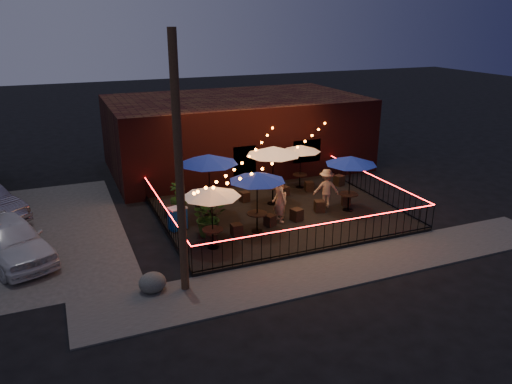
% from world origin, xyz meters
% --- Properties ---
extents(ground, '(110.00, 110.00, 0.00)m').
position_xyz_m(ground, '(0.00, 0.00, 0.00)').
color(ground, black).
rests_on(ground, ground).
extents(patio, '(10.00, 8.00, 0.15)m').
position_xyz_m(patio, '(0.00, 2.00, 0.07)').
color(patio, black).
rests_on(patio, ground).
extents(sidewalk, '(18.00, 2.50, 0.05)m').
position_xyz_m(sidewalk, '(0.00, -3.25, 0.03)').
color(sidewalk, '#3E3C39').
rests_on(sidewalk, ground).
extents(brick_building, '(14.00, 8.00, 4.00)m').
position_xyz_m(brick_building, '(1.00, 9.99, 2.00)').
color(brick_building, black).
rests_on(brick_building, ground).
extents(utility_pole, '(0.26, 0.26, 8.00)m').
position_xyz_m(utility_pole, '(-5.40, -2.60, 4.00)').
color(utility_pole, '#362816').
rests_on(utility_pole, ground).
extents(fence_front, '(10.00, 0.04, 1.04)m').
position_xyz_m(fence_front, '(0.00, -2.00, 0.66)').
color(fence_front, black).
rests_on(fence_front, patio).
extents(fence_left, '(0.04, 8.00, 1.04)m').
position_xyz_m(fence_left, '(-5.00, 2.00, 0.66)').
color(fence_left, black).
rests_on(fence_left, patio).
extents(fence_right, '(0.04, 8.00, 1.04)m').
position_xyz_m(fence_right, '(5.00, 2.00, 0.66)').
color(fence_right, black).
rests_on(fence_right, patio).
extents(festoon_lights, '(10.02, 8.72, 1.32)m').
position_xyz_m(festoon_lights, '(-1.01, 1.70, 2.52)').
color(festoon_lights, '#FF630E').
rests_on(festoon_lights, ground).
extents(cafe_table_0, '(2.78, 2.78, 2.37)m').
position_xyz_m(cafe_table_0, '(-3.72, -0.28, 2.31)').
color(cafe_table_0, black).
rests_on(cafe_table_0, patio).
extents(cafe_table_1, '(3.05, 3.05, 2.75)m').
position_xyz_m(cafe_table_1, '(-2.88, 2.73, 2.66)').
color(cafe_table_1, black).
rests_on(cafe_table_1, patio).
extents(cafe_table_2, '(2.45, 2.45, 2.47)m').
position_xyz_m(cafe_table_2, '(-1.63, 0.48, 2.41)').
color(cafe_table_2, black).
rests_on(cafe_table_2, patio).
extents(cafe_table_3, '(2.79, 2.79, 2.71)m').
position_xyz_m(cafe_table_3, '(0.22, 3.08, 2.62)').
color(cafe_table_3, black).
rests_on(cafe_table_3, patio).
extents(cafe_table_4, '(2.32, 2.32, 2.48)m').
position_xyz_m(cafe_table_4, '(2.98, 1.06, 2.41)').
color(cafe_table_4, black).
rests_on(cafe_table_4, patio).
extents(cafe_table_5, '(2.48, 2.48, 2.18)m').
position_xyz_m(cafe_table_5, '(2.44, 4.69, 2.14)').
color(cafe_table_5, black).
rests_on(cafe_table_5, patio).
extents(bistro_chair_0, '(0.38, 0.38, 0.40)m').
position_xyz_m(bistro_chair_0, '(-3.68, 0.01, 0.35)').
color(bistro_chair_0, black).
rests_on(bistro_chair_0, patio).
extents(bistro_chair_1, '(0.41, 0.41, 0.48)m').
position_xyz_m(bistro_chair_1, '(-2.55, 0.37, 0.39)').
color(bistro_chair_1, black).
rests_on(bistro_chair_1, patio).
extents(bistro_chair_2, '(0.52, 0.52, 0.47)m').
position_xyz_m(bistro_chair_2, '(-4.47, 3.33, 0.38)').
color(bistro_chair_2, black).
rests_on(bistro_chair_2, patio).
extents(bistro_chair_3, '(0.44, 0.44, 0.48)m').
position_xyz_m(bistro_chair_3, '(-3.02, 3.73, 0.39)').
color(bistro_chair_3, black).
rests_on(bistro_chair_3, patio).
extents(bistro_chair_4, '(0.51, 0.51, 0.46)m').
position_xyz_m(bistro_chair_4, '(-0.93, 0.79, 0.38)').
color(bistro_chair_4, black).
rests_on(bistro_chair_4, patio).
extents(bistro_chair_5, '(0.54, 0.54, 0.51)m').
position_xyz_m(bistro_chair_5, '(0.33, 0.88, 0.40)').
color(bistro_chair_5, black).
rests_on(bistro_chair_5, patio).
extents(bistro_chair_6, '(0.46, 0.46, 0.46)m').
position_xyz_m(bistro_chair_6, '(-0.86, 3.85, 0.38)').
color(bistro_chair_6, black).
rests_on(bistro_chair_6, patio).
extents(bistro_chair_7, '(0.44, 0.44, 0.44)m').
position_xyz_m(bistro_chair_7, '(1.21, 3.90, 0.37)').
color(bistro_chair_7, black).
rests_on(bistro_chair_7, patio).
extents(bistro_chair_8, '(0.51, 0.51, 0.50)m').
position_xyz_m(bistro_chair_8, '(1.72, 1.40, 0.40)').
color(bistro_chair_8, black).
rests_on(bistro_chair_8, patio).
extents(bistro_chair_9, '(0.49, 0.49, 0.45)m').
position_xyz_m(bistro_chair_9, '(3.23, 1.64, 0.37)').
color(bistro_chair_9, black).
rests_on(bistro_chair_9, patio).
extents(bistro_chair_10, '(0.48, 0.48, 0.47)m').
position_xyz_m(bistro_chair_10, '(2.61, 4.00, 0.39)').
color(bistro_chair_10, black).
rests_on(bistro_chair_10, patio).
extents(bistro_chair_11, '(0.52, 0.52, 0.51)m').
position_xyz_m(bistro_chair_11, '(4.44, 4.22, 0.41)').
color(bistro_chair_11, black).
rests_on(bistro_chair_11, patio).
extents(patron_a, '(0.52, 0.74, 1.92)m').
position_xyz_m(patron_a, '(-0.37, 1.07, 1.11)').
color(patron_a, tan).
rests_on(patron_a, patio).
extents(patron_b, '(0.75, 0.88, 1.59)m').
position_xyz_m(patron_b, '(-0.23, 1.37, 0.95)').
color(patron_b, tan).
rests_on(patron_b, patio).
extents(patron_c, '(1.29, 1.01, 1.76)m').
position_xyz_m(patron_c, '(2.26, 1.80, 1.03)').
color(patron_c, tan).
rests_on(patron_c, patio).
extents(potted_shrub_a, '(1.60, 1.45, 1.54)m').
position_xyz_m(potted_shrub_a, '(-3.50, 0.87, 0.92)').
color(potted_shrub_a, '#14400C').
rests_on(potted_shrub_a, patio).
extents(potted_shrub_b, '(0.82, 0.71, 1.32)m').
position_xyz_m(potted_shrub_b, '(-4.33, 2.05, 0.81)').
color(potted_shrub_b, '#183C0F').
rests_on(potted_shrub_b, patio).
extents(potted_shrub_c, '(0.73, 0.73, 1.24)m').
position_xyz_m(potted_shrub_c, '(-3.96, 4.05, 0.77)').
color(potted_shrub_c, '#103F13').
rests_on(potted_shrub_c, patio).
extents(cooler, '(0.82, 0.68, 0.93)m').
position_xyz_m(cooler, '(-4.50, 1.90, 0.62)').
color(cooler, '#1350AA').
rests_on(cooler, patio).
extents(boulder, '(0.96, 0.84, 0.69)m').
position_xyz_m(boulder, '(-6.39, -2.37, 0.34)').
color(boulder, '#474742').
rests_on(boulder, ground).
extents(car_white, '(3.46, 5.02, 1.59)m').
position_xyz_m(car_white, '(-10.56, 1.78, 0.79)').
color(car_white, silver).
rests_on(car_white, ground).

